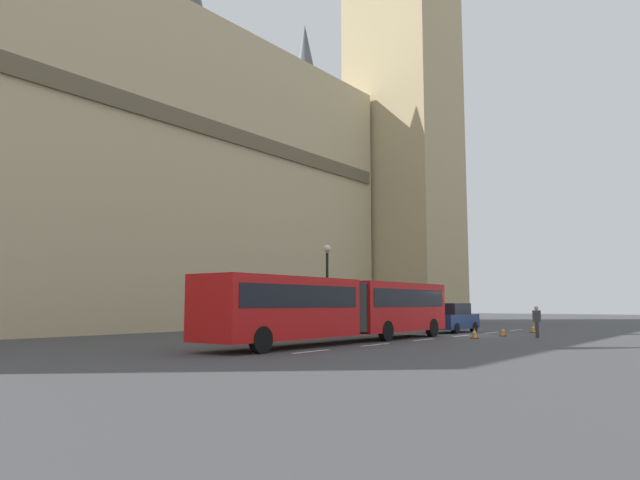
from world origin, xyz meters
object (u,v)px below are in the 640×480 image
(traffic_cone_west, at_px, (474,333))
(traffic_cone_middle, at_px, (503,331))
(street_lamp, at_px, (327,282))
(pedestrian_near_cones, at_px, (537,321))
(articulated_bus, at_px, (343,305))
(traffic_cone_east, at_px, (533,328))
(sedan_lead, at_px, (452,318))

(traffic_cone_west, xyz_separation_m, traffic_cone_middle, (3.08, -0.41, 0.00))
(traffic_cone_middle, distance_m, street_lamp, 10.32)
(traffic_cone_west, bearing_deg, street_lamp, 104.67)
(traffic_cone_west, bearing_deg, pedestrian_near_cones, -42.79)
(traffic_cone_west, bearing_deg, articulated_bus, 152.90)
(articulated_bus, distance_m, traffic_cone_middle, 10.90)
(traffic_cone_east, bearing_deg, pedestrian_near_cones, -160.71)
(street_lamp, distance_m, pedestrian_near_cones, 11.74)
(sedan_lead, relative_size, street_lamp, 0.83)
(street_lamp, xyz_separation_m, pedestrian_near_cones, (4.75, -10.52, -2.14))
(sedan_lead, relative_size, pedestrian_near_cones, 2.60)
(traffic_cone_west, distance_m, traffic_cone_middle, 3.10)
(traffic_cone_middle, height_order, pedestrian_near_cones, pedestrian_near_cones)
(traffic_cone_west, xyz_separation_m, pedestrian_near_cones, (2.64, -2.44, 0.63))
(traffic_cone_west, xyz_separation_m, street_lamp, (-2.11, 8.07, 2.77))
(traffic_cone_east, xyz_separation_m, pedestrian_near_cones, (-5.66, -1.98, 0.63))
(sedan_lead, relative_size, traffic_cone_middle, 7.59)
(traffic_cone_middle, height_order, street_lamp, street_lamp)
(articulated_bus, xyz_separation_m, traffic_cone_east, (15.27, -4.03, -1.46))
(traffic_cone_east, height_order, pedestrian_near_cones, pedestrian_near_cones)
(sedan_lead, xyz_separation_m, pedestrian_near_cones, (-2.60, -6.05, -0.00))
(articulated_bus, bearing_deg, sedan_lead, 0.20)
(traffic_cone_middle, bearing_deg, articulated_bus, 158.43)
(traffic_cone_middle, bearing_deg, street_lamp, 121.48)
(sedan_lead, distance_m, traffic_cone_middle, 4.60)
(traffic_cone_west, bearing_deg, traffic_cone_east, -3.20)
(articulated_bus, xyz_separation_m, pedestrian_near_cones, (9.61, -6.01, -0.83))
(articulated_bus, height_order, pedestrian_near_cones, articulated_bus)
(traffic_cone_east, distance_m, street_lamp, 13.75)
(traffic_cone_west, height_order, pedestrian_near_cones, pedestrian_near_cones)
(articulated_bus, relative_size, sedan_lead, 3.82)
(traffic_cone_east, bearing_deg, street_lamp, 140.66)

